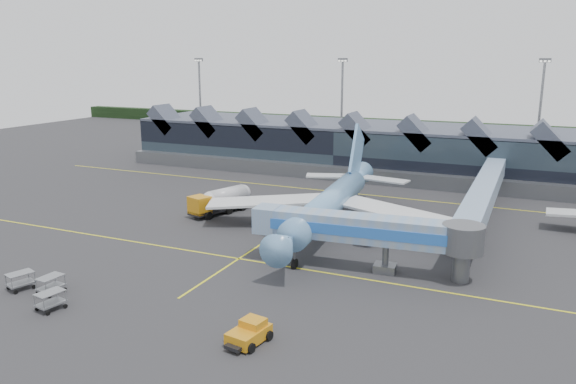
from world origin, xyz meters
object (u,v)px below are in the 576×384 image
at_px(jet_bridge, 377,232).
at_px(fuel_truck, 222,199).
at_px(pushback_tug, 249,333).
at_px(main_airliner, 331,202).

relative_size(jet_bridge, fuel_truck, 2.30).
bearing_deg(pushback_tug, jet_bridge, 84.63).
xyz_separation_m(jet_bridge, fuel_truck, (-27.28, 13.49, -2.38)).
bearing_deg(pushback_tug, main_airliner, 107.38).
bearing_deg(main_airliner, fuel_truck, 171.02).
xyz_separation_m(main_airliner, pushback_tug, (4.43, -31.62, -3.01)).
distance_m(jet_bridge, fuel_truck, 30.52).
distance_m(jet_bridge, pushback_tug, 20.49).
height_order(main_airliner, pushback_tug, main_airliner).
bearing_deg(jet_bridge, pushback_tug, -109.44).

